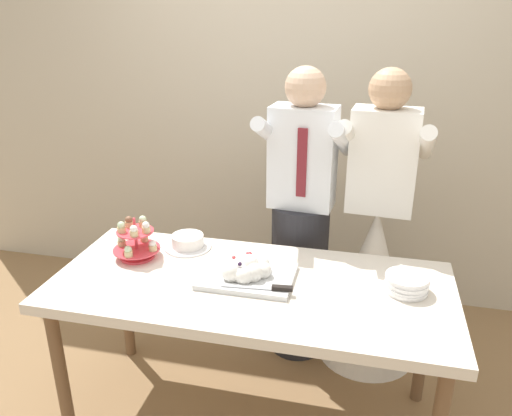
# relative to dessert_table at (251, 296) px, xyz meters

# --- Properties ---
(ground_plane) EXTENTS (8.00, 8.00, 0.00)m
(ground_plane) POSITION_rel_dessert_table_xyz_m (0.00, 0.00, -0.70)
(ground_plane) COLOR olive
(rear_wall) EXTENTS (5.20, 0.10, 2.90)m
(rear_wall) POSITION_rel_dessert_table_xyz_m (0.00, 1.38, 0.75)
(rear_wall) COLOR beige
(rear_wall) RESTS_ON ground_plane
(dessert_table) EXTENTS (1.80, 0.80, 0.78)m
(dessert_table) POSITION_rel_dessert_table_xyz_m (0.00, 0.00, 0.00)
(dessert_table) COLOR silver
(dessert_table) RESTS_ON ground_plane
(cupcake_stand) EXTENTS (0.23, 0.23, 0.21)m
(cupcake_stand) POSITION_rel_dessert_table_xyz_m (-0.60, 0.11, 0.16)
(cupcake_stand) COLOR #D83F4C
(cupcake_stand) RESTS_ON dessert_table
(main_cake_tray) EXTENTS (0.44, 0.31, 0.13)m
(main_cake_tray) POSITION_rel_dessert_table_xyz_m (-0.02, 0.02, 0.12)
(main_cake_tray) COLOR silver
(main_cake_tray) RESTS_ON dessert_table
(plate_stack) EXTENTS (0.19, 0.19, 0.08)m
(plate_stack) POSITION_rel_dessert_table_xyz_m (0.68, 0.08, 0.11)
(plate_stack) COLOR white
(plate_stack) RESTS_ON dessert_table
(round_cake) EXTENTS (0.24, 0.24, 0.07)m
(round_cake) POSITION_rel_dessert_table_xyz_m (-0.40, 0.27, 0.10)
(round_cake) COLOR white
(round_cake) RESTS_ON dessert_table
(person_groom) EXTENTS (0.50, 0.52, 1.66)m
(person_groom) POSITION_rel_dessert_table_xyz_m (0.13, 0.62, 0.05)
(person_groom) COLOR #232328
(person_groom) RESTS_ON ground_plane
(person_bride) EXTENTS (0.56, 0.56, 1.66)m
(person_bride) POSITION_rel_dessert_table_xyz_m (0.54, 0.65, -0.12)
(person_bride) COLOR white
(person_bride) RESTS_ON ground_plane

